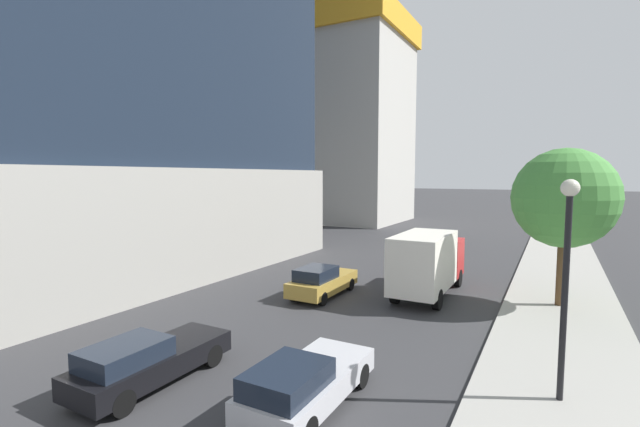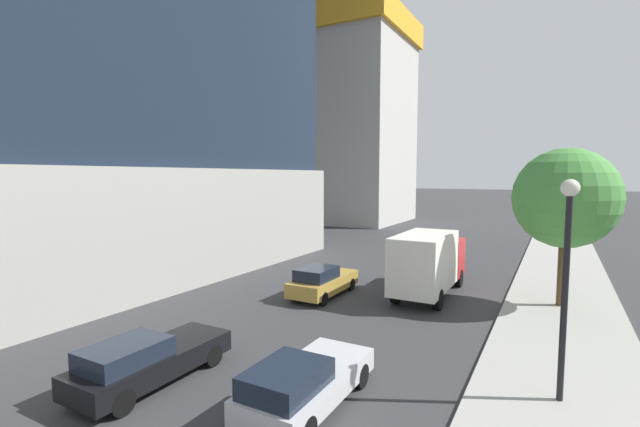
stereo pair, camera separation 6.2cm
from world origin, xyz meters
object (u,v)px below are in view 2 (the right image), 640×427
(construction_building, at_px, (343,112))
(car_gold, at_px, (322,281))
(car_black, at_px, (147,360))
(box_truck, at_px, (428,261))
(car_silver, at_px, (304,382))
(street_tree, at_px, (565,198))
(street_lamp, at_px, (567,257))

(construction_building, relative_size, car_gold, 8.06)
(car_gold, height_order, car_black, car_gold)
(box_truck, bearing_deg, car_silver, -90.00)
(street_tree, distance_m, car_gold, 11.65)
(construction_building, distance_m, car_black, 48.07)
(street_lamp, bearing_deg, box_truck, 123.91)
(street_lamp, relative_size, car_black, 1.21)
(street_lamp, bearing_deg, street_tree, 89.80)
(street_tree, relative_size, car_black, 1.48)
(street_tree, xyz_separation_m, box_truck, (-5.74, -0.87, -3.19))
(construction_building, height_order, street_tree, construction_building)
(car_black, bearing_deg, construction_building, 109.10)
(construction_building, distance_m, street_lamp, 47.81)
(car_gold, relative_size, car_black, 0.94)
(construction_building, xyz_separation_m, car_gold, (15.09, -33.21, -13.53))
(street_lamp, bearing_deg, construction_building, 122.94)
(construction_building, distance_m, box_truck, 38.53)
(street_tree, bearing_deg, car_silver, -114.25)
(street_tree, bearing_deg, construction_building, 130.44)
(car_silver, distance_m, car_gold, 10.39)
(car_silver, height_order, box_truck, box_truck)
(construction_building, xyz_separation_m, box_truck, (19.67, -30.68, -12.51))
(car_silver, xyz_separation_m, box_truck, (-0.00, 11.86, 1.04))
(street_tree, height_order, car_gold, street_tree)
(street_lamp, distance_m, car_black, 11.64)
(construction_building, xyz_separation_m, street_lamp, (25.37, -39.17, -10.38))
(street_lamp, bearing_deg, car_silver, -149.39)
(street_tree, height_order, car_black, street_tree)
(car_gold, bearing_deg, box_truck, 28.94)
(car_black, distance_m, box_truck, 13.73)
(car_silver, bearing_deg, car_black, -167.22)
(street_lamp, distance_m, car_gold, 12.30)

